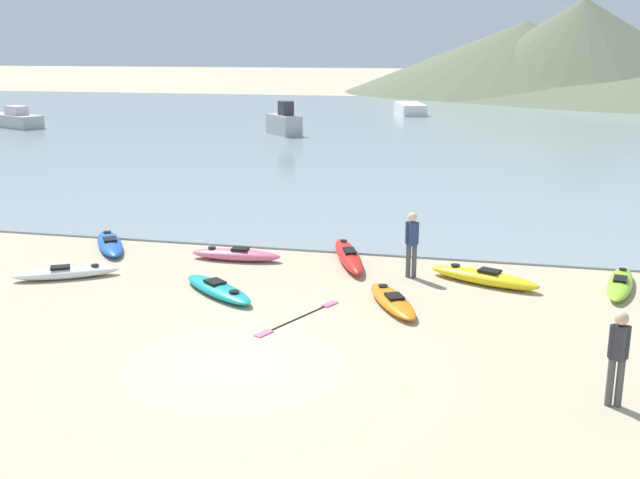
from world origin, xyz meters
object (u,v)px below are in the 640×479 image
(kayak_on_sand_1, at_px, (349,256))
(moored_boat_4, at_px, (284,123))
(kayak_on_sand_2, at_px, (484,277))
(kayak_on_sand_5, at_px, (110,243))
(loose_paddle, at_px, (298,318))
(person_near_foreground, at_px, (618,353))
(person_near_waterline, at_px, (412,241))
(moored_boat_1, at_px, (14,120))
(kayak_on_sand_4, at_px, (620,283))
(kayak_on_sand_6, at_px, (218,289))
(kayak_on_sand_7, at_px, (392,301))
(moored_boat_0, at_px, (410,109))
(kayak_on_sand_0, at_px, (66,273))
(kayak_on_sand_3, at_px, (236,255))

(kayak_on_sand_1, height_order, moored_boat_4, moored_boat_4)
(kayak_on_sand_2, xyz_separation_m, kayak_on_sand_5, (-11.01, 0.97, -0.02))
(kayak_on_sand_5, relative_size, loose_paddle, 1.13)
(person_near_foreground, bearing_deg, person_near_waterline, 122.61)
(person_near_waterline, distance_m, moored_boat_1, 45.02)
(kayak_on_sand_4, height_order, kayak_on_sand_6, kayak_on_sand_4)
(kayak_on_sand_1, bearing_deg, kayak_on_sand_7, -63.32)
(kayak_on_sand_1, distance_m, kayak_on_sand_5, 7.26)
(kayak_on_sand_2, distance_m, moored_boat_0, 49.25)
(moored_boat_1, xyz_separation_m, loose_paddle, (30.99, -34.22, -0.60))
(person_near_waterline, distance_m, moored_boat_0, 48.86)
(kayak_on_sand_0, distance_m, kayak_on_sand_6, 4.36)
(kayak_on_sand_3, xyz_separation_m, moored_boat_1, (-28.06, 30.07, 0.45))
(kayak_on_sand_1, height_order, moored_boat_1, moored_boat_1)
(kayak_on_sand_2, bearing_deg, kayak_on_sand_3, 174.84)
(kayak_on_sand_1, distance_m, person_near_foreground, 9.68)
(kayak_on_sand_0, xyz_separation_m, moored_boat_1, (-24.30, 32.70, 0.47))
(kayak_on_sand_7, bearing_deg, moored_boat_0, 96.10)
(loose_paddle, bearing_deg, person_near_waterline, 60.37)
(kayak_on_sand_5, relative_size, moored_boat_0, 0.47)
(kayak_on_sand_7, bearing_deg, person_near_foreground, -43.74)
(kayak_on_sand_4, xyz_separation_m, loose_paddle, (-7.29, -3.86, -0.13))
(kayak_on_sand_3, height_order, kayak_on_sand_6, kayak_on_sand_3)
(kayak_on_sand_6, xyz_separation_m, kayak_on_sand_7, (4.27, 0.12, -0.00))
(kayak_on_sand_0, bearing_deg, kayak_on_sand_3, 35.01)
(kayak_on_sand_2, height_order, person_near_waterline, person_near_waterline)
(kayak_on_sand_0, distance_m, kayak_on_sand_4, 14.17)
(moored_boat_0, bearing_deg, kayak_on_sand_5, -94.23)
(kayak_on_sand_3, bearing_deg, moored_boat_0, 90.70)
(kayak_on_sand_1, height_order, loose_paddle, kayak_on_sand_1)
(person_near_waterline, relative_size, moored_boat_1, 0.30)
(kayak_on_sand_7, relative_size, moored_boat_4, 0.83)
(kayak_on_sand_2, height_order, kayak_on_sand_5, kayak_on_sand_2)
(kayak_on_sand_5, xyz_separation_m, person_near_waterline, (9.13, -0.84, 0.84))
(kayak_on_sand_5, xyz_separation_m, moored_boat_4, (-2.92, 29.42, 0.70))
(kayak_on_sand_4, distance_m, moored_boat_4, 34.67)
(moored_boat_1, bearing_deg, kayak_on_sand_3, -46.98)
(moored_boat_4, bearing_deg, kayak_on_sand_5, -84.33)
(kayak_on_sand_0, height_order, person_near_waterline, person_near_waterline)
(moored_boat_0, relative_size, loose_paddle, 2.38)
(kayak_on_sand_7, distance_m, person_near_foreground, 6.02)
(kayak_on_sand_5, relative_size, kayak_on_sand_6, 1.14)
(kayak_on_sand_2, bearing_deg, moored_boat_0, 98.74)
(kayak_on_sand_5, bearing_deg, person_near_waterline, -5.23)
(kayak_on_sand_0, relative_size, kayak_on_sand_3, 1.00)
(moored_boat_4, xyz_separation_m, loose_paddle, (9.97, -33.92, -0.84))
(kayak_on_sand_0, relative_size, kayak_on_sand_7, 1.00)
(person_near_waterline, bearing_deg, kayak_on_sand_2, -4.17)
(kayak_on_sand_0, bearing_deg, moored_boat_4, 95.78)
(kayak_on_sand_0, height_order, kayak_on_sand_1, kayak_on_sand_1)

